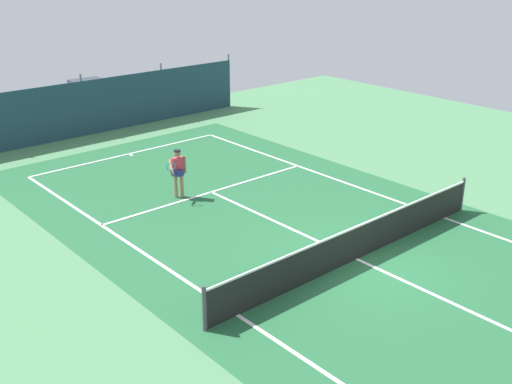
# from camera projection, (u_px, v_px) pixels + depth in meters

# --- Properties ---
(ground_plane) EXTENTS (36.00, 36.00, 0.00)m
(ground_plane) POSITION_uv_depth(u_px,v_px,m) (356.00, 259.00, 16.46)
(ground_plane) COLOR #4C8456
(court_surface) EXTENTS (11.02, 26.60, 0.01)m
(court_surface) POSITION_uv_depth(u_px,v_px,m) (356.00, 259.00, 16.46)
(court_surface) COLOR #236038
(court_surface) RESTS_ON ground
(tennis_net) EXTENTS (10.12, 0.10, 1.10)m
(tennis_net) POSITION_uv_depth(u_px,v_px,m) (357.00, 242.00, 16.27)
(tennis_net) COLOR black
(tennis_net) RESTS_ON ground
(back_fence) EXTENTS (16.30, 0.98, 2.70)m
(back_fence) POSITION_uv_depth(u_px,v_px,m) (81.00, 118.00, 27.44)
(back_fence) COLOR #1E3D4C
(back_fence) RESTS_ON ground
(tennis_player) EXTENTS (0.85, 0.64, 1.64)m
(tennis_player) POSITION_uv_depth(u_px,v_px,m) (178.00, 170.00, 20.18)
(tennis_player) COLOR #9E7051
(tennis_player) RESTS_ON ground
(tennis_ball_near_player) EXTENTS (0.07, 0.07, 0.07)m
(tennis_ball_near_player) POSITION_uv_depth(u_px,v_px,m) (181.00, 157.00, 24.41)
(tennis_ball_near_player) COLOR #CCDB33
(tennis_ball_near_player) RESTS_ON ground
(parked_car) EXTENTS (2.15, 4.27, 1.68)m
(parked_car) POSITION_uv_depth(u_px,v_px,m) (91.00, 98.00, 30.41)
(parked_car) COLOR silver
(parked_car) RESTS_ON ground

